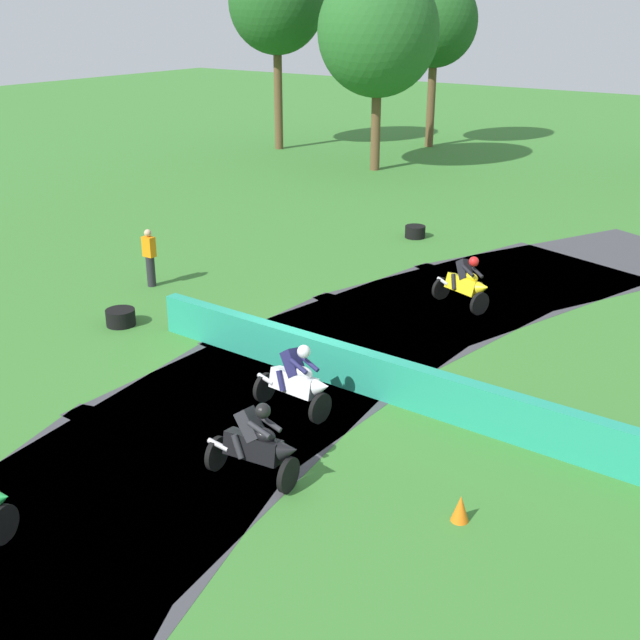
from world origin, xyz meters
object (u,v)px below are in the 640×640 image
Objects in this scene: tire_stack_mid_a at (121,317)px; traffic_cone at (460,508)px; motorcycle_trailing_black at (257,444)px; track_marshal at (150,258)px; motorcycle_chase_white at (297,381)px; tire_stack_near at (415,232)px; motorcycle_lead_yellow at (466,283)px.

traffic_cone reaches higher than tire_stack_mid_a.
track_marshal reaches higher than motorcycle_trailing_black.
traffic_cone is (4.15, -1.36, -0.43)m from motorcycle_chase_white.
traffic_cone is (10.35, -2.36, 0.02)m from tire_stack_mid_a.
tire_stack_near is (-5.03, 14.32, -0.46)m from motorcycle_trailing_black.
motorcycle_chase_white is 1.01× the size of motorcycle_trailing_black.
tire_stack_mid_a is 2.96m from track_marshal.
motorcycle_trailing_black is at bearing -70.65° from tire_stack_near.
motorcycle_chase_white is 1.04× the size of track_marshal.
traffic_cone is at bearing -58.29° from tire_stack_near.
motorcycle_chase_white is at bearing 161.83° from traffic_cone.
tire_stack_near is 0.42× the size of track_marshal.
motorcycle_trailing_black is (0.89, -2.27, 0.01)m from motorcycle_chase_white.
motorcycle_trailing_black reaches higher than tire_stack_mid_a.
motorcycle_trailing_black is 3.81× the size of traffic_cone.
tire_stack_mid_a is at bearing 170.84° from motorcycle_chase_white.
track_marshal is at bearing -112.68° from tire_stack_near.
motorcycle_chase_white reaches higher than traffic_cone.
track_marshal reaches higher than tire_stack_mid_a.
traffic_cone is at bearing -18.17° from motorcycle_chase_white.
traffic_cone is at bearing -22.11° from track_marshal.
tire_stack_mid_a is (-2.06, -11.05, -0.00)m from tire_stack_near.
traffic_cone is at bearing -12.85° from tire_stack_mid_a.
tire_stack_near is (-4.13, 12.05, -0.45)m from motorcycle_chase_white.
motorcycle_lead_yellow reaches higher than tire_stack_mid_a.
tire_stack_near and tire_stack_mid_a have the same top height.
tire_stack_near is at bearing 108.94° from motorcycle_chase_white.
motorcycle_trailing_black is 3.41m from traffic_cone.
traffic_cone reaches higher than tire_stack_near.
tire_stack_mid_a is (-6.31, -6.08, -0.44)m from motorcycle_lead_yellow.
motorcycle_lead_yellow is 9.37m from traffic_cone.
motorcycle_chase_white is at bearing -24.15° from track_marshal.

